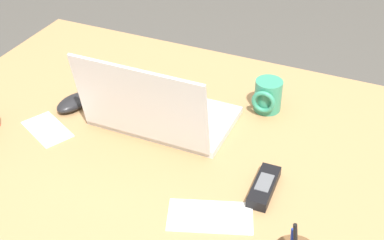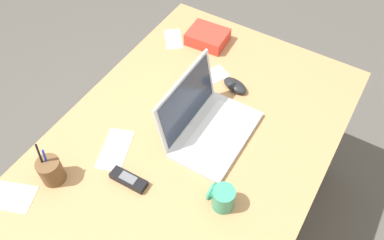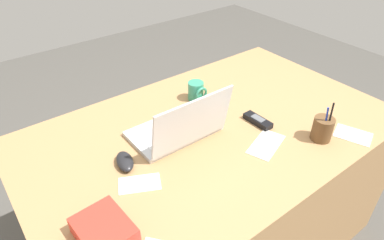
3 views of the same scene
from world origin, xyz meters
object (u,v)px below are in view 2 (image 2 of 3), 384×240
(computer_mouse, at_px, (235,85))
(pen_holder, at_px, (51,171))
(cordless_phone, at_px, (129,180))
(laptop, at_px, (207,124))
(snack_bag, at_px, (208,37))
(coffee_mug_white, at_px, (222,198))

(computer_mouse, height_order, pen_holder, pen_holder)
(cordless_phone, xyz_separation_m, pen_holder, (-0.12, 0.22, 0.04))
(computer_mouse, xyz_separation_m, cordless_phone, (-0.57, 0.11, -0.00))
(laptop, distance_m, pen_holder, 0.56)
(cordless_phone, bearing_deg, snack_bag, 9.66)
(coffee_mug_white, xyz_separation_m, snack_bag, (0.67, 0.43, -0.02))
(coffee_mug_white, distance_m, cordless_phone, 0.32)
(computer_mouse, xyz_separation_m, coffee_mug_white, (-0.48, -0.20, 0.03))
(pen_holder, relative_size, snack_bag, 1.06)
(laptop, distance_m, snack_bag, 0.50)
(computer_mouse, relative_size, pen_holder, 0.62)
(pen_holder, bearing_deg, computer_mouse, -25.79)
(pen_holder, xyz_separation_m, snack_bag, (0.87, -0.09, -0.02))
(laptop, height_order, computer_mouse, laptop)
(pen_holder, bearing_deg, laptop, -37.99)
(cordless_phone, relative_size, pen_holder, 0.74)
(computer_mouse, distance_m, snack_bag, 0.30)
(laptop, xyz_separation_m, snack_bag, (0.44, 0.25, -0.02))
(computer_mouse, bearing_deg, laptop, -163.21)
(computer_mouse, bearing_deg, cordless_phone, -176.45)
(cordless_phone, bearing_deg, pen_holder, 118.21)
(coffee_mug_white, relative_size, cordless_phone, 0.66)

